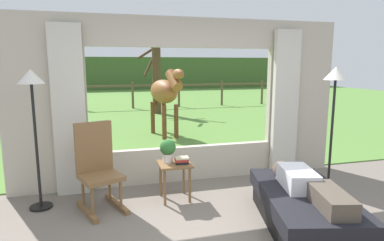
# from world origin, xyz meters

# --- Properties ---
(back_wall_with_window) EXTENTS (5.20, 0.12, 2.55)m
(back_wall_with_window) POSITION_xyz_m (0.00, 2.26, 1.25)
(back_wall_with_window) COLOR #BCB29E
(back_wall_with_window) RESTS_ON ground_plane
(curtain_panel_left) EXTENTS (0.44, 0.10, 2.40)m
(curtain_panel_left) POSITION_xyz_m (-1.69, 2.12, 1.20)
(curtain_panel_left) COLOR beige
(curtain_panel_left) RESTS_ON ground_plane
(curtain_panel_right) EXTENTS (0.44, 0.10, 2.40)m
(curtain_panel_right) POSITION_xyz_m (1.69, 2.12, 1.20)
(curtain_panel_right) COLOR beige
(curtain_panel_right) RESTS_ON ground_plane
(outdoor_pasture_lawn) EXTENTS (36.00, 21.68, 0.02)m
(outdoor_pasture_lawn) POSITION_xyz_m (0.00, 13.16, 0.01)
(outdoor_pasture_lawn) COLOR #568438
(outdoor_pasture_lawn) RESTS_ON ground_plane
(distant_hill_ridge) EXTENTS (36.00, 2.00, 2.40)m
(distant_hill_ridge) POSITION_xyz_m (0.00, 23.00, 1.20)
(distant_hill_ridge) COLOR #405E2C
(distant_hill_ridge) RESTS_ON ground_plane
(recliner_sofa) EXTENTS (1.28, 1.87, 0.42)m
(recliner_sofa) POSITION_xyz_m (0.94, 0.38, 0.22)
(recliner_sofa) COLOR black
(recliner_sofa) RESTS_ON ground_plane
(reclining_person) EXTENTS (0.47, 1.42, 0.22)m
(reclining_person) POSITION_xyz_m (0.94, 0.33, 0.52)
(reclining_person) COLOR silver
(reclining_person) RESTS_ON recliner_sofa
(rocking_chair) EXTENTS (0.67, 0.80, 1.12)m
(rocking_chair) POSITION_xyz_m (-1.33, 1.53, 0.55)
(rocking_chair) COLOR brown
(rocking_chair) RESTS_ON ground_plane
(side_table) EXTENTS (0.44, 0.44, 0.52)m
(side_table) POSITION_xyz_m (-0.32, 1.53, 0.43)
(side_table) COLOR brown
(side_table) RESTS_ON ground_plane
(potted_plant) EXTENTS (0.22, 0.22, 0.32)m
(potted_plant) POSITION_xyz_m (-0.40, 1.59, 0.70)
(potted_plant) COLOR silver
(potted_plant) RESTS_ON side_table
(book_stack) EXTENTS (0.19, 0.15, 0.09)m
(book_stack) POSITION_xyz_m (-0.23, 1.47, 0.57)
(book_stack) COLOR black
(book_stack) RESTS_ON side_table
(floor_lamp_left) EXTENTS (0.32, 0.32, 1.79)m
(floor_lamp_left) POSITION_xyz_m (-2.07, 1.71, 1.45)
(floor_lamp_left) COLOR black
(floor_lamp_left) RESTS_ON ground_plane
(floor_lamp_right) EXTENTS (0.32, 0.32, 1.82)m
(floor_lamp_right) POSITION_xyz_m (1.88, 1.17, 1.47)
(floor_lamp_right) COLOR black
(floor_lamp_right) RESTS_ON ground_plane
(horse) EXTENTS (0.79, 1.82, 1.73)m
(horse) POSITION_xyz_m (0.30, 5.51, 1.16)
(horse) COLOR brown
(horse) RESTS_ON outdoor_pasture_lawn
(pasture_tree) EXTENTS (1.22, 1.34, 3.35)m
(pasture_tree) POSITION_xyz_m (0.74, 9.63, 1.48)
(pasture_tree) COLOR #4C3823
(pasture_tree) RESTS_ON outdoor_pasture_lawn
(pasture_fence_line) EXTENTS (16.10, 0.10, 1.10)m
(pasture_fence_line) POSITION_xyz_m (0.00, 11.33, 0.74)
(pasture_fence_line) COLOR brown
(pasture_fence_line) RESTS_ON outdoor_pasture_lawn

